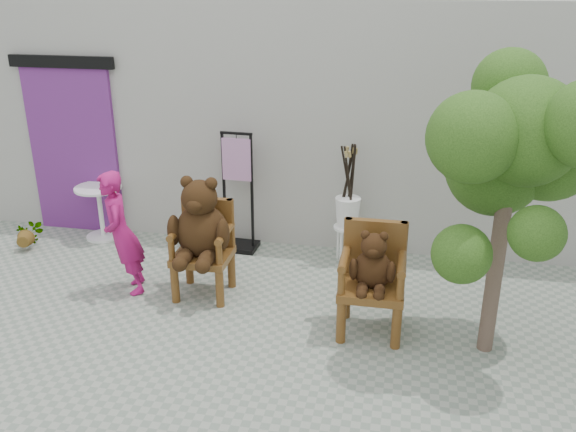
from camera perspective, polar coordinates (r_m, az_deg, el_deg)
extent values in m
plane|color=gray|center=(5.68, -3.76, -13.40)|extent=(60.00, 60.00, 0.00)
cube|color=#AAA89F|center=(7.88, 1.73, 8.79)|extent=(9.00, 1.00, 3.00)
cube|color=#6A2777|center=(8.51, -19.36, 5.78)|extent=(1.20, 0.08, 2.20)
cube|color=black|center=(8.26, -20.50, 13.37)|extent=(1.40, 0.06, 0.15)
cylinder|color=#513011|center=(6.59, -10.53, -6.30)|extent=(0.09, 0.09, 0.41)
cylinder|color=#513011|center=(6.96, -9.22, -4.63)|extent=(0.09, 0.09, 0.41)
cylinder|color=#513011|center=(6.43, -6.40, -6.76)|extent=(0.09, 0.09, 0.41)
cylinder|color=#513011|center=(6.81, -5.30, -5.03)|extent=(0.09, 0.09, 0.41)
cube|color=#513011|center=(6.58, -7.98, -3.75)|extent=(0.59, 0.54, 0.08)
cube|color=#513011|center=(6.66, -7.48, -0.50)|extent=(0.56, 0.08, 0.54)
cylinder|color=#513011|center=(6.74, -9.55, -0.34)|extent=(0.08, 0.08, 0.54)
cylinder|color=#513011|center=(6.41, -10.86, -3.06)|extent=(0.07, 0.07, 0.25)
cylinder|color=#513011|center=(6.55, -10.23, -1.28)|extent=(0.08, 0.52, 0.08)
cylinder|color=#513011|center=(6.59, -5.36, -0.66)|extent=(0.08, 0.08, 0.54)
cylinder|color=#513011|center=(6.25, -6.47, -3.47)|extent=(0.07, 0.07, 0.25)
cylinder|color=#513011|center=(6.39, -5.93, -1.64)|extent=(0.08, 0.52, 0.08)
ellipsoid|color=black|center=(6.49, -8.03, -1.43)|extent=(0.56, 0.48, 0.59)
sphere|color=black|center=(6.33, -8.29, 1.71)|extent=(0.37, 0.37, 0.37)
ellipsoid|color=black|center=(6.20, -8.73, 1.00)|extent=(0.17, 0.13, 0.13)
sphere|color=black|center=(6.33, -9.47, 3.17)|extent=(0.13, 0.13, 0.13)
sphere|color=black|center=(6.24, -7.20, 3.04)|extent=(0.13, 0.13, 0.13)
ellipsoid|color=black|center=(6.46, -10.64, -1.32)|extent=(0.13, 0.19, 0.34)
ellipsoid|color=black|center=(6.39, -9.70, -3.80)|extent=(0.16, 0.33, 0.16)
sphere|color=black|center=(6.29, -10.10, -4.46)|extent=(0.16, 0.16, 0.16)
ellipsoid|color=black|center=(6.29, -6.10, -1.70)|extent=(0.13, 0.19, 0.34)
ellipsoid|color=black|center=(6.32, -7.62, -4.01)|extent=(0.16, 0.33, 0.16)
sphere|color=black|center=(6.21, -7.99, -4.67)|extent=(0.16, 0.16, 0.16)
cylinder|color=#513011|center=(5.84, 4.98, -9.83)|extent=(0.09, 0.09, 0.43)
cylinder|color=#513011|center=(6.23, 5.47, -7.63)|extent=(0.09, 0.09, 0.43)
cylinder|color=#513011|center=(5.82, 10.10, -10.22)|extent=(0.09, 0.09, 0.43)
cylinder|color=#513011|center=(6.22, 10.23, -8.00)|extent=(0.09, 0.09, 0.43)
cube|color=#513011|center=(5.89, 7.82, -6.74)|extent=(0.62, 0.57, 0.08)
cube|color=#513011|center=(5.97, 8.13, -2.91)|extent=(0.59, 0.08, 0.57)
cylinder|color=#513011|center=(5.98, 5.58, -2.72)|extent=(0.08, 0.08, 0.57)
cylinder|color=#513011|center=(5.63, 5.02, -6.11)|extent=(0.07, 0.07, 0.26)
cylinder|color=#513011|center=(5.77, 5.32, -3.93)|extent=(0.08, 0.54, 0.08)
cylinder|color=#513011|center=(5.96, 10.69, -3.10)|extent=(0.08, 0.08, 0.57)
cylinder|color=#513011|center=(5.61, 10.49, -6.52)|extent=(0.07, 0.07, 0.26)
cylinder|color=#513011|center=(5.76, 10.63, -4.32)|extent=(0.08, 0.54, 0.08)
ellipsoid|color=black|center=(5.81, 7.92, -4.99)|extent=(0.36, 0.31, 0.38)
sphere|color=black|center=(5.69, 8.04, -2.80)|extent=(0.24, 0.24, 0.24)
ellipsoid|color=black|center=(5.61, 7.97, -3.38)|extent=(0.11, 0.09, 0.09)
sphere|color=black|center=(5.66, 7.24, -1.76)|extent=(0.09, 0.09, 0.09)
sphere|color=black|center=(5.65, 8.96, -1.89)|extent=(0.09, 0.09, 0.09)
ellipsoid|color=black|center=(5.74, 6.16, -4.97)|extent=(0.09, 0.12, 0.22)
ellipsoid|color=black|center=(5.73, 6.96, -6.77)|extent=(0.11, 0.21, 0.11)
sphere|color=black|center=(5.66, 6.88, -7.28)|extent=(0.10, 0.10, 0.10)
ellipsoid|color=black|center=(5.73, 9.62, -5.22)|extent=(0.09, 0.12, 0.22)
ellipsoid|color=black|center=(5.72, 8.55, -6.89)|extent=(0.11, 0.21, 0.11)
sphere|color=black|center=(5.65, 8.49, -7.41)|extent=(0.10, 0.10, 0.10)
imported|color=#A91461|center=(6.72, -15.29, -1.60)|extent=(0.52, 0.60, 1.38)
cylinder|color=white|center=(8.24, -17.37, 2.51)|extent=(0.60, 0.60, 0.03)
cylinder|color=white|center=(8.35, -17.11, 0.31)|extent=(0.06, 0.06, 0.68)
cylinder|color=white|center=(8.47, -16.86, -1.80)|extent=(0.44, 0.44, 0.03)
cube|color=black|center=(7.59, -5.98, 2.28)|extent=(0.03, 0.03, 1.50)
cube|color=black|center=(7.48, -3.39, 2.06)|extent=(0.03, 0.03, 1.50)
cube|color=black|center=(7.32, -4.87, 7.71)|extent=(0.40, 0.05, 0.03)
cube|color=black|center=(7.80, -4.54, -2.81)|extent=(0.47, 0.37, 0.06)
cube|color=#BF83B6|center=(7.39, -4.82, 5.29)|extent=(0.36, 0.06, 0.52)
cylinder|color=black|center=(7.33, -4.87, 7.49)|extent=(0.01, 0.01, 0.08)
cylinder|color=white|center=(7.32, 5.54, -1.07)|extent=(0.32, 0.32, 0.03)
cylinder|color=white|center=(7.47, 6.19, -2.43)|extent=(0.03, 0.03, 0.44)
cylinder|color=white|center=(7.49, 4.90, -2.33)|extent=(0.03, 0.03, 0.44)
cylinder|color=white|center=(7.33, 4.75, -2.86)|extent=(0.03, 0.03, 0.44)
cylinder|color=white|center=(7.32, 6.07, -2.96)|extent=(0.03, 0.03, 0.44)
cylinder|color=black|center=(7.15, 5.58, 3.63)|extent=(0.11, 0.06, 0.80)
cylinder|color=olive|center=(7.09, 5.58, 6.18)|extent=(0.04, 0.04, 0.08)
cylinder|color=black|center=(7.15, 5.59, 3.63)|extent=(0.16, 0.08, 0.79)
cylinder|color=olive|center=(7.11, 5.55, 6.22)|extent=(0.05, 0.04, 0.08)
cylinder|color=black|center=(7.12, 6.08, 3.55)|extent=(0.06, 0.09, 0.80)
cylinder|color=olive|center=(7.04, 6.40, 6.04)|extent=(0.04, 0.04, 0.07)
cylinder|color=black|center=(7.14, 5.93, 3.61)|extent=(0.09, 0.06, 0.80)
cylinder|color=olive|center=(7.07, 6.16, 6.13)|extent=(0.04, 0.04, 0.07)
cylinder|color=black|center=(7.06, 5.57, 3.40)|extent=(0.19, 0.07, 0.79)
cylinder|color=olive|center=(6.91, 5.47, 5.77)|extent=(0.05, 0.04, 0.08)
cylinder|color=black|center=(7.05, 5.70, 3.38)|extent=(0.15, 0.03, 0.79)
cylinder|color=olive|center=(6.92, 5.79, 5.78)|extent=(0.05, 0.04, 0.08)
cylinder|color=#4A372C|center=(5.56, 19.32, -0.96)|extent=(0.14, 0.14, 2.46)
sphere|color=#1E3F11|center=(5.07, 16.90, 7.05)|extent=(0.74, 0.74, 0.74)
sphere|color=#1E3F11|center=(5.74, 23.18, 5.77)|extent=(0.91, 0.91, 0.91)
sphere|color=#1E3F11|center=(5.67, 16.95, 5.53)|extent=(0.63, 0.63, 0.63)
sphere|color=#1E3F11|center=(5.66, 18.78, 4.32)|extent=(0.86, 0.86, 0.86)
sphere|color=#1E3F11|center=(5.36, 21.42, 7.37)|extent=(0.91, 0.91, 0.91)
sphere|color=#1E3F11|center=(5.65, 20.00, 11.42)|extent=(0.64, 0.64, 0.64)
sphere|color=#1E3F11|center=(5.15, 15.92, -3.44)|extent=(0.49, 0.49, 0.49)
sphere|color=#1E3F11|center=(5.05, 22.26, -1.52)|extent=(0.44, 0.44, 0.44)
imported|color=#1E3F11|center=(8.42, -23.17, -1.57)|extent=(0.40, 0.37, 0.37)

